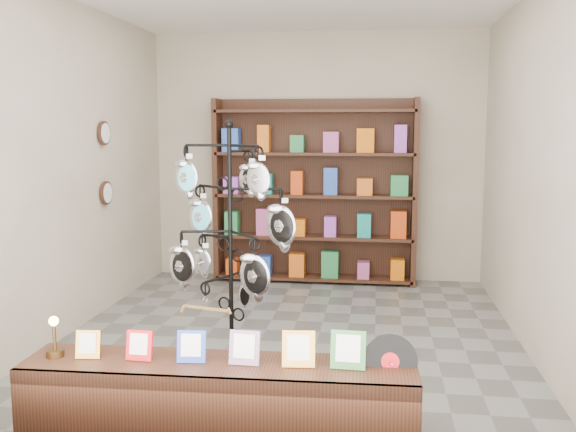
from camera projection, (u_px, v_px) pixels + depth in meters
name	position (u px, v px, depth m)	size (l,w,h in m)	color
ground	(288.00, 342.00, 5.58)	(5.00, 5.00, 0.00)	slate
room_envelope	(288.00, 128.00, 5.33)	(5.00, 5.00, 5.00)	beige
display_tree	(230.00, 232.00, 4.64)	(1.03, 1.02, 1.91)	black
front_shelf	(219.00, 409.00, 3.62)	(2.22, 0.52, 0.78)	black
back_shelving	(314.00, 197.00, 7.70)	(2.42, 0.36, 2.20)	black
wall_clocks	(105.00, 163.00, 6.44)	(0.03, 0.24, 0.84)	black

